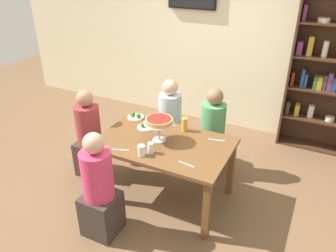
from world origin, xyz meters
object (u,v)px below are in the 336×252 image
bookshelf (333,73)px  water_glass_clear_near (151,148)px  diner_near_left (99,193)px  water_glass_clear_far (141,151)px  diner_head_west (90,139)px  diner_far_right (212,137)px  salad_plate_near_diner (145,126)px  dining_table (164,150)px  beer_glass_amber_tall (185,124)px  cutlery_knife_far (168,125)px  cutlery_fork_far (186,164)px  cutlery_knife_near (120,150)px  salad_plate_far_diner (136,116)px  cutlery_fork_near (216,140)px  deep_dish_pizza_stand (159,122)px  diner_far_left (170,126)px

bookshelf → water_glass_clear_near: size_ratio=18.85×
diner_near_left → water_glass_clear_far: 0.58m
diner_head_west → diner_far_right: bearing=28.4°
diner_far_right → salad_plate_near_diner: bearing=-49.5°
diner_head_west → dining_table: bearing=-1.0°
diner_far_right → beer_glass_amber_tall: (-0.21, -0.41, 0.33)m
diner_head_west → cutlery_knife_far: 1.02m
cutlery_fork_far → cutlery_knife_far: same height
diner_near_left → cutlery_knife_far: size_ratio=6.39×
cutlery_knife_near → salad_plate_far_diner: bearing=90.8°
cutlery_fork_near → cutlery_knife_far: (-0.63, 0.08, 0.00)m
cutlery_knife_near → cutlery_fork_far: (0.72, 0.07, 0.00)m
diner_head_west → water_glass_clear_far: size_ratio=9.98×
diner_near_left → deep_dish_pizza_stand: diner_near_left is taller
deep_dish_pizza_stand → salad_plate_near_diner: size_ratio=1.61×
water_glass_clear_near → cutlery_knife_near: water_glass_clear_near is taller
diner_near_left → water_glass_clear_near: size_ratio=9.80×
cutlery_knife_far → cutlery_fork_near: bearing=158.7°
diner_far_right → cutlery_knife_far: bearing=-49.2°
salad_plate_near_diner → salad_plate_far_diner: (-0.24, 0.17, -0.00)m
diner_near_left → water_glass_clear_far: diner_near_left is taller
cutlery_fork_far → diner_head_west: bearing=177.4°
salad_plate_near_diner → cutlery_knife_far: 0.28m
diner_near_left → cutlery_knife_near: size_ratio=6.39×
diner_near_left → salad_plate_far_diner: size_ratio=5.63×
diner_near_left → dining_table: bearing=-22.5°
diner_head_west → cutlery_fork_far: bearing=-11.8°
bookshelf → salad_plate_far_diner: bearing=-141.9°
diner_near_left → deep_dish_pizza_stand: 0.94m
salad_plate_far_diner → water_glass_clear_far: (0.50, -0.71, 0.04)m
diner_head_west → diner_far_left: 1.06m
beer_glass_amber_tall → water_glass_clear_far: 0.70m
salad_plate_near_diner → salad_plate_far_diner: size_ratio=1.00×
dining_table → salad_plate_near_diner: (-0.35, 0.20, 0.12)m
dining_table → diner_near_left: (-0.32, -0.77, -0.15)m
bookshelf → beer_glass_amber_tall: (-1.42, -1.68, -0.32)m
diner_head_west → bookshelf: bearing=37.9°
salad_plate_near_diner → salad_plate_far_diner: 0.29m
diner_near_left → cutlery_fork_near: bearing=-37.6°
diner_near_left → bookshelf: bearing=-33.3°
salad_plate_near_diner → cutlery_fork_near: size_ratio=1.13×
beer_glass_amber_tall → water_glass_clear_far: (-0.18, -0.67, -0.02)m
water_glass_clear_near → water_glass_clear_far: 0.10m
deep_dish_pizza_stand → cutlery_knife_near: (-0.27, -0.36, -0.22)m
dining_table → cutlery_fork_far: (0.39, -0.28, 0.10)m
water_glass_clear_near → cutlery_fork_far: size_ratio=0.65×
salad_plate_near_diner → water_glass_clear_near: size_ratio=1.74×
diner_far_right → water_glass_clear_near: bearing=-17.7°
diner_far_left → bookshelf: bearing=124.1°
deep_dish_pizza_stand → cutlery_knife_near: deep_dish_pizza_stand is taller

